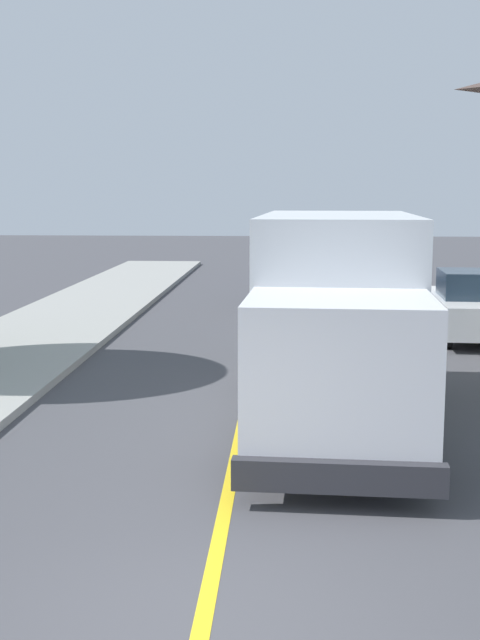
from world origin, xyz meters
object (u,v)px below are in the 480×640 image
(parked_car_near, at_px, (333,305))
(parked_car_far, at_px, (318,261))
(parked_car_mid, at_px, (318,278))
(box_truck, at_px, (337,309))
(parked_van_across, at_px, (472,306))

(parked_car_near, bearing_deg, parked_car_far, 89.57)
(parked_car_far, bearing_deg, parked_car_mid, -92.15)
(parked_car_far, bearing_deg, box_truck, -91.27)
(box_truck, bearing_deg, parked_car_mid, 89.15)
(parked_car_near, distance_m, parked_van_across, 3.38)
(parked_car_near, xyz_separation_m, parked_van_across, (3.38, 0.02, 0.00))
(parked_car_near, bearing_deg, parked_car_mid, 91.32)
(box_truck, xyz_separation_m, parked_car_mid, (0.21, 13.92, -0.97))
(parked_car_near, bearing_deg, box_truck, -92.72)
(parked_car_far, distance_m, parked_van_across, 13.40)
(parked_car_mid, relative_size, parked_van_across, 0.99)
(parked_van_across, bearing_deg, parked_car_near, -179.68)
(parked_car_mid, bearing_deg, box_truck, -90.85)
(parked_car_mid, relative_size, parked_car_far, 1.00)
(box_truck, distance_m, parked_car_mid, 13.96)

